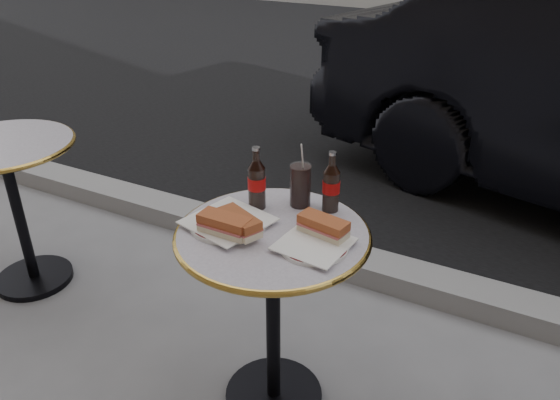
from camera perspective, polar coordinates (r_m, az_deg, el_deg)
The scene contains 13 objects.
ground at distance 2.18m, azimuth -0.65°, elevation -19.96°, with size 80.00×80.00×0.00m, color slate.
asphalt_road at distance 6.53m, azimuth 21.18°, elevation 11.75°, with size 40.00×8.00×0.00m, color black.
curb at distance 2.78m, azimuth 8.26°, elevation -6.78°, with size 40.00×0.20×0.12m, color gray.
bistro_table at distance 1.93m, azimuth -0.71°, elevation -12.64°, with size 0.62×0.62×0.73m, color #BAB2C4, non-canonical shape.
bistro_table_second at distance 2.81m, azimuth -25.61°, elevation -1.51°, with size 0.62×0.62×0.73m, color #BAB2C4, non-canonical shape.
plate_left at distance 1.75m, azimuth -5.43°, elevation -2.41°, with size 0.25×0.25×0.01m, color white.
plate_right at distance 1.63m, azimuth 3.56°, elevation -4.80°, with size 0.21×0.21×0.01m, color white.
sandwich_left_a at distance 1.67m, azimuth -5.80°, elevation -2.66°, with size 0.16×0.08×0.06m, color #A64E2A.
sandwich_left_b at distance 1.68m, azimuth -4.31°, elevation -2.49°, with size 0.16×0.07×0.06m, color #994926.
sandwich_right at distance 1.66m, azimuth 4.54°, elevation -2.84°, with size 0.16×0.07×0.05m, color #A7502A.
cola_bottle_left at distance 1.80m, azimuth -2.46°, elevation 2.34°, with size 0.06×0.06×0.22m, color black, non-canonical shape.
cola_bottle_right at distance 1.79m, azimuth 5.39°, elevation 1.93°, with size 0.06×0.06×0.21m, color black, non-canonical shape.
cola_glass at distance 1.83m, azimuth 2.15°, elevation 1.55°, with size 0.07×0.07×0.15m, color black.
Camera 1 is at (0.70, -1.28, 1.62)m, focal length 35.00 mm.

